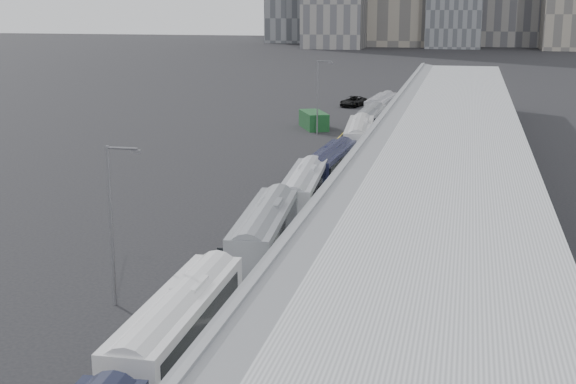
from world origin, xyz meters
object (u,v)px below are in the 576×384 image
(bus_3, at_px, (265,240))
(bus_8, at_px, (381,110))
(bus_6, at_px, (359,142))
(shipping_container, at_px, (314,120))
(bus_2, at_px, (180,337))
(bus_4, at_px, (304,196))
(bus_5, at_px, (331,169))
(bus_7, at_px, (370,124))
(street_lamp_far, at_px, (319,93))
(street_lamp_near, at_px, (114,215))
(suv, at_px, (353,101))

(bus_3, distance_m, bus_8, 68.00)
(bus_6, relative_size, shipping_container, 2.12)
(bus_2, distance_m, bus_4, 28.90)
(bus_4, bearing_deg, bus_5, 84.20)
(bus_2, xyz_separation_m, bus_4, (0.10, 28.90, -0.03))
(bus_7, distance_m, bus_8, 14.09)
(bus_4, distance_m, street_lamp_far, 40.74)
(bus_3, height_order, street_lamp_near, street_lamp_near)
(bus_3, bearing_deg, bus_4, 85.24)
(bus_4, height_order, bus_8, bus_4)
(bus_2, bearing_deg, street_lamp_near, 131.38)
(bus_4, height_order, bus_5, bus_4)
(bus_5, height_order, shipping_container, bus_5)
(bus_6, height_order, bus_7, bus_6)
(bus_4, distance_m, suv, 70.12)
(bus_5, distance_m, suv, 58.87)
(street_lamp_far, bearing_deg, bus_3, -83.28)
(bus_8, bearing_deg, bus_7, -85.38)
(bus_2, xyz_separation_m, bus_7, (0.52, 69.89, -0.08))
(bus_7, bearing_deg, street_lamp_far, -171.20)
(bus_7, distance_m, suv, 29.56)
(shipping_container, bearing_deg, suv, 60.99)
(bus_8, bearing_deg, bus_4, -86.25)
(bus_6, bearing_deg, street_lamp_far, 112.21)
(bus_2, relative_size, shipping_container, 1.98)
(bus_3, bearing_deg, bus_7, 84.71)
(bus_2, bearing_deg, street_lamp_far, 94.09)
(bus_3, distance_m, suv, 82.99)
(street_lamp_far, height_order, suv, street_lamp_far)
(bus_6, height_order, street_lamp_near, street_lamp_near)
(bus_6, distance_m, shipping_container, 21.07)
(bus_6, bearing_deg, bus_2, -96.25)
(bus_5, bearing_deg, bus_7, 92.88)
(shipping_container, bearing_deg, bus_5, -101.08)
(bus_2, relative_size, street_lamp_near, 1.41)
(bus_2, height_order, bus_5, bus_2)
(bus_5, bearing_deg, shipping_container, 106.60)
(bus_3, relative_size, suv, 2.25)
(bus_7, bearing_deg, bus_8, 91.51)
(bus_7, bearing_deg, suv, 103.24)
(bus_2, xyz_separation_m, bus_3, (0.13, 15.98, 0.05))
(bus_4, distance_m, bus_8, 55.08)
(bus_8, bearing_deg, bus_2, -86.22)
(bus_2, distance_m, shipping_container, 74.40)
(bus_4, bearing_deg, bus_2, -94.46)
(bus_5, relative_size, bus_7, 1.01)
(bus_6, bearing_deg, bus_8, 86.46)
(suv, bearing_deg, shipping_container, -77.84)
(bus_4, height_order, street_lamp_near, street_lamp_near)
(bus_8, relative_size, street_lamp_near, 1.38)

